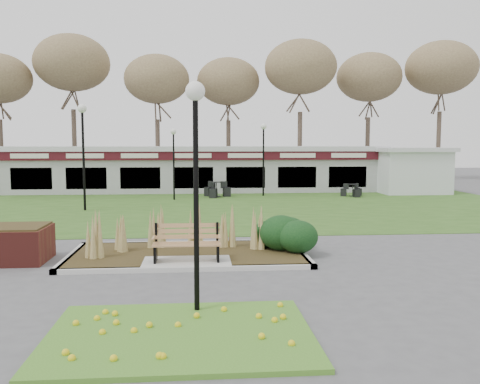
{
  "coord_description": "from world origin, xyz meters",
  "views": [
    {
      "loc": [
        0.31,
        -12.47,
        3.07
      ],
      "look_at": [
        1.5,
        2.0,
        1.69
      ],
      "focal_mm": 38.0,
      "sensor_mm": 36.0,
      "label": 1
    }
  ],
  "objects": [
    {
      "name": "ground",
      "position": [
        0.0,
        0.0,
        0.0
      ],
      "size": [
        100.0,
        100.0,
        0.0
      ],
      "primitive_type": "plane",
      "color": "#515154",
      "rests_on": "ground"
    },
    {
      "name": "flower_bed",
      "position": [
        0.0,
        -4.6,
        0.07
      ],
      "size": [
        4.2,
        3.0,
        0.16
      ],
      "color": "#407722",
      "rests_on": "ground"
    },
    {
      "name": "lamp_post_near_right",
      "position": [
        0.26,
        -3.5,
        3.03
      ],
      "size": [
        0.34,
        0.34,
        4.15
      ],
      "color": "black",
      "rests_on": "ground"
    },
    {
      "name": "park_bench",
      "position": [
        0.0,
        0.25,
        0.59
      ],
      "size": [
        1.7,
        0.66,
        0.93
      ],
      "color": "#A37D49",
      "rests_on": "ground"
    },
    {
      "name": "car_silver",
      "position": [
        -12.98,
        27.0,
        0.72
      ],
      "size": [
        4.34,
        2.06,
        1.43
      ],
      "primitive_type": "imported",
      "rotation": [
        0.0,
        0.0,
        1.48
      ],
      "color": "silver",
      "rests_on": "ground"
    },
    {
      "name": "service_hut",
      "position": [
        13.5,
        18.0,
        1.45
      ],
      "size": [
        4.4,
        3.4,
        2.83
      ],
      "color": "silver",
      "rests_on": "ground"
    },
    {
      "name": "lamp_post_mid_right",
      "position": [
        -1.03,
        15.32,
        2.83
      ],
      "size": [
        0.32,
        0.32,
        3.89
      ],
      "color": "black",
      "rests_on": "ground"
    },
    {
      "name": "lawn",
      "position": [
        0.0,
        12.0,
        0.01
      ],
      "size": [
        34.0,
        16.0,
        0.02
      ],
      "primitive_type": "cube",
      "color": "#2F561B",
      "rests_on": "ground"
    },
    {
      "name": "tree_backdrop",
      "position": [
        0.0,
        28.0,
        8.36
      ],
      "size": [
        47.24,
        5.24,
        10.36
      ],
      "color": "#47382B",
      "rests_on": "ground"
    },
    {
      "name": "bistro_set_b",
      "position": [
        1.32,
        16.61,
        0.31
      ],
      "size": [
        1.55,
        1.58,
        0.86
      ],
      "color": "black",
      "rests_on": "ground"
    },
    {
      "name": "bistro_set_d",
      "position": [
        9.24,
        16.24,
        0.26
      ],
      "size": [
        1.34,
        1.25,
        0.72
      ],
      "color": "black",
      "rests_on": "ground"
    },
    {
      "name": "planting_bed",
      "position": [
        1.27,
        1.35,
        0.37
      ],
      "size": [
        6.75,
        3.4,
        1.27
      ],
      "color": "#322814",
      "rests_on": "ground"
    },
    {
      "name": "food_pavilion",
      "position": [
        0.0,
        19.96,
        1.48
      ],
      "size": [
        24.6,
        3.4,
        2.9
      ],
      "color": "#9C9B9E",
      "rests_on": "ground"
    },
    {
      "name": "lamp_post_far_right",
      "position": [
        4.1,
        17.0,
        3.1
      ],
      "size": [
        0.35,
        0.35,
        4.25
      ],
      "color": "black",
      "rests_on": "ground"
    },
    {
      "name": "lamp_post_mid_left",
      "position": [
        -4.92,
        11.22,
        3.54
      ],
      "size": [
        0.4,
        0.4,
        4.86
      ],
      "color": "black",
      "rests_on": "ground"
    },
    {
      "name": "brick_planter",
      "position": [
        -4.4,
        1.0,
        0.48
      ],
      "size": [
        1.5,
        1.5,
        0.95
      ],
      "color": "maroon",
      "rests_on": "ground"
    }
  ]
}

